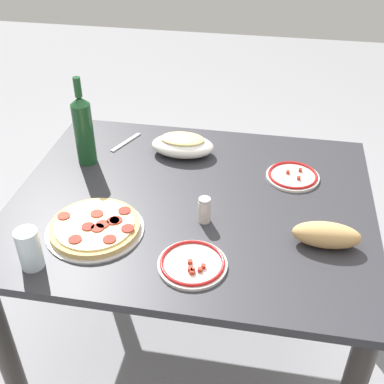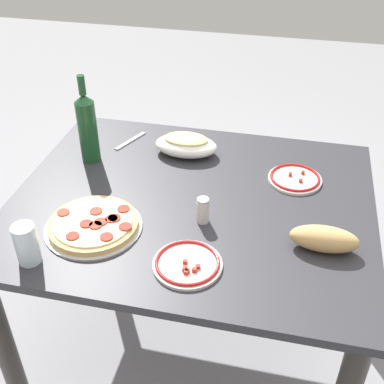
{
  "view_description": "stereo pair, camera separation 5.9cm",
  "coord_description": "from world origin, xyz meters",
  "views": [
    {
      "loc": [
        0.24,
        -1.32,
        1.72
      ],
      "look_at": [
        0.0,
        0.0,
        0.76
      ],
      "focal_mm": 46.4,
      "sensor_mm": 36.0,
      "label": 1
    },
    {
      "loc": [
        0.3,
        -1.31,
        1.72
      ],
      "look_at": [
        0.0,
        0.0,
        0.76
      ],
      "focal_mm": 46.4,
      "sensor_mm": 36.0,
      "label": 2
    }
  ],
  "objects": [
    {
      "name": "ground_plane",
      "position": [
        0.0,
        0.0,
        0.0
      ],
      "size": [
        8.0,
        8.0,
        0.0
      ],
      "primitive_type": "plane",
      "color": "gray",
      "rests_on": "ground"
    },
    {
      "name": "dining_table",
      "position": [
        0.0,
        0.0,
        0.61
      ],
      "size": [
        1.21,
        0.98,
        0.73
      ],
      "color": "#2D2D33",
      "rests_on": "ground"
    },
    {
      "name": "pepperoni_pizza",
      "position": [
        -0.27,
        -0.22,
        0.75
      ],
      "size": [
        0.3,
        0.3,
        0.03
      ],
      "color": "#B7B7BC",
      "rests_on": "dining_table"
    },
    {
      "name": "baked_pasta_dish",
      "position": [
        -0.09,
        0.29,
        0.77
      ],
      "size": [
        0.24,
        0.15,
        0.08
      ],
      "color": "white",
      "rests_on": "dining_table"
    },
    {
      "name": "wine_bottle",
      "position": [
        -0.43,
        0.17,
        0.87
      ],
      "size": [
        0.07,
        0.07,
        0.33
      ],
      "color": "#194723",
      "rests_on": "dining_table"
    },
    {
      "name": "water_glass",
      "position": [
        -0.39,
        -0.39,
        0.79
      ],
      "size": [
        0.07,
        0.07,
        0.13
      ],
      "primitive_type": "cylinder",
      "color": "silver",
      "rests_on": "dining_table"
    },
    {
      "name": "side_plate_near",
      "position": [
        0.06,
        -0.31,
        0.74
      ],
      "size": [
        0.2,
        0.2,
        0.02
      ],
      "color": "white",
      "rests_on": "dining_table"
    },
    {
      "name": "side_plate_far",
      "position": [
        0.33,
        0.19,
        0.74
      ],
      "size": [
        0.19,
        0.19,
        0.02
      ],
      "color": "white",
      "rests_on": "dining_table"
    },
    {
      "name": "bread_loaf",
      "position": [
        0.43,
        -0.16,
        0.77
      ],
      "size": [
        0.2,
        0.08,
        0.08
      ],
      "primitive_type": "ellipsoid",
      "color": "tan",
      "rests_on": "dining_table"
    },
    {
      "name": "spice_shaker",
      "position": [
        0.06,
        -0.11,
        0.77
      ],
      "size": [
        0.04,
        0.04,
        0.09
      ],
      "color": "silver",
      "rests_on": "dining_table"
    },
    {
      "name": "fork_left",
      "position": [
        -0.33,
        0.33,
        0.73
      ],
      "size": [
        0.08,
        0.16,
        0.0
      ],
      "primitive_type": "cube",
      "rotation": [
        0.0,
        0.0,
        4.3
      ],
      "color": "#B7B7BC",
      "rests_on": "dining_table"
    }
  ]
}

